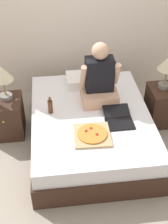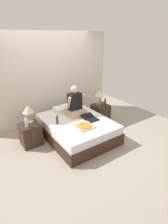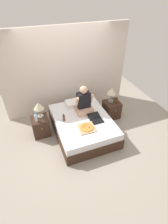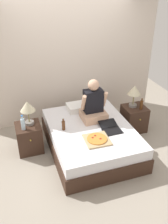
{
  "view_description": "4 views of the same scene",
  "coord_description": "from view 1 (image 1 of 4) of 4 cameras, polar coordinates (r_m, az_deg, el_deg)",
  "views": [
    {
      "loc": [
        -0.44,
        -2.93,
        2.79
      ],
      "look_at": [
        -0.1,
        -0.19,
        0.65
      ],
      "focal_mm": 50.0,
      "sensor_mm": 36.0,
      "label": 1
    },
    {
      "loc": [
        -2.05,
        -3.28,
        2.4
      ],
      "look_at": [
        0.09,
        -0.21,
        0.74
      ],
      "focal_mm": 28.0,
      "sensor_mm": 36.0,
      "label": 2
    },
    {
      "loc": [
        -1.24,
        -3.34,
        3.37
      ],
      "look_at": [
        0.03,
        -0.04,
        0.7
      ],
      "focal_mm": 28.0,
      "sensor_mm": 36.0,
      "label": 3
    },
    {
      "loc": [
        -1.3,
        -3.48,
        2.91
      ],
      "look_at": [
        -0.11,
        0.04,
        0.78
      ],
      "focal_mm": 40.0,
      "sensor_mm": 36.0,
      "label": 4
    }
  ],
  "objects": [
    {
      "name": "laptop",
      "position": [
        3.65,
        6.35,
        -1.38
      ],
      "size": [
        0.32,
        0.42,
        0.07
      ],
      "color": "black",
      "rests_on": "bed"
    },
    {
      "name": "wall_back",
      "position": [
        4.53,
        -1.03,
        17.91
      ],
      "size": [
        3.77,
        0.12,
        2.5
      ],
      "primitive_type": "cube",
      "color": "beige",
      "rests_on": "ground"
    },
    {
      "name": "beer_bottle_on_bed",
      "position": [
        3.74,
        -6.19,
        1.05
      ],
      "size": [
        0.06,
        0.06,
        0.22
      ],
      "color": "#4C2811",
      "rests_on": "bed"
    },
    {
      "name": "lamp_on_right_nightstand",
      "position": [
        4.12,
        15.09,
        8.23
      ],
      "size": [
        0.26,
        0.26,
        0.45
      ],
      "color": "gray",
      "rests_on": "nightstand_right"
    },
    {
      "name": "ground_plane",
      "position": [
        4.07,
        1.15,
        -5.5
      ],
      "size": [
        5.77,
        5.77,
        0.0
      ],
      "primitive_type": "plane",
      "color": "#9E9384"
    },
    {
      "name": "pillow",
      "position": [
        4.27,
        0.3,
        5.95
      ],
      "size": [
        0.52,
        0.34,
        0.12
      ],
      "primitive_type": "cube",
      "color": "white",
      "rests_on": "bed"
    },
    {
      "name": "pizza_box",
      "position": [
        3.44,
        1.48,
        -4.15
      ],
      "size": [
        0.42,
        0.42,
        0.05
      ],
      "color": "tan",
      "rests_on": "bed"
    },
    {
      "name": "nightstand_right",
      "position": [
        4.4,
        14.45,
        1.27
      ],
      "size": [
        0.44,
        0.47,
        0.52
      ],
      "color": "#382319",
      "rests_on": "ground"
    },
    {
      "name": "person_seated",
      "position": [
        3.82,
        2.82,
        5.72
      ],
      "size": [
        0.47,
        0.4,
        0.78
      ],
      "color": "tan",
      "rests_on": "bed"
    },
    {
      "name": "nightstand_left",
      "position": [
        4.18,
        -14.06,
        -0.83
      ],
      "size": [
        0.44,
        0.47,
        0.52
      ],
      "color": "#382319",
      "rests_on": "ground"
    },
    {
      "name": "bed",
      "position": [
        3.92,
        1.19,
        -2.99
      ],
      "size": [
        1.46,
        1.9,
        0.48
      ],
      "color": "#382319",
      "rests_on": "ground"
    },
    {
      "name": "lamp_on_left_nightstand",
      "position": [
        3.89,
        -14.72,
        6.44
      ],
      "size": [
        0.26,
        0.26,
        0.45
      ],
      "color": "gray",
      "rests_on": "nightstand_left"
    }
  ]
}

